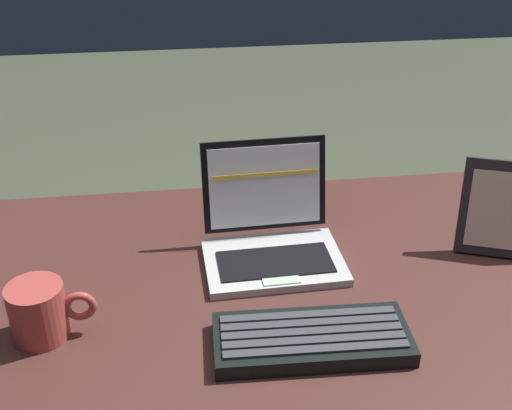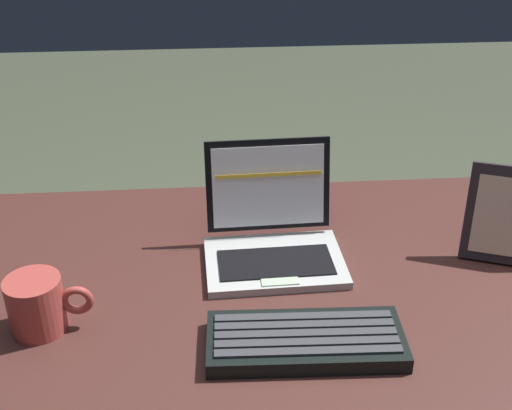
% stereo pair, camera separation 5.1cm
% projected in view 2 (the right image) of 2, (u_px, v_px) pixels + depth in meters
% --- Properties ---
extents(desk, '(1.66, 0.80, 0.71)m').
position_uv_depth(desk, '(327.00, 314.00, 1.20)').
color(desk, '#45241F').
rests_on(desk, ground).
extents(laptop_front, '(0.26, 0.22, 0.21)m').
position_uv_depth(laptop_front, '(273.00, 238.00, 1.23)').
color(laptop_front, '#B5B6B3').
rests_on(laptop_front, desk).
extents(external_keyboard, '(0.31, 0.14, 0.03)m').
position_uv_depth(external_keyboard, '(305.00, 340.00, 1.02)').
color(external_keyboard, black).
rests_on(external_keyboard, desk).
extents(photo_frame, '(0.16, 0.11, 0.18)m').
position_uv_depth(photo_frame, '(508.00, 216.00, 1.21)').
color(photo_frame, '#262024').
rests_on(photo_frame, desk).
extents(coffee_mug, '(0.14, 0.09, 0.09)m').
position_uv_depth(coffee_mug, '(38.00, 304.00, 1.05)').
color(coffee_mug, '#AB413B').
rests_on(coffee_mug, desk).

